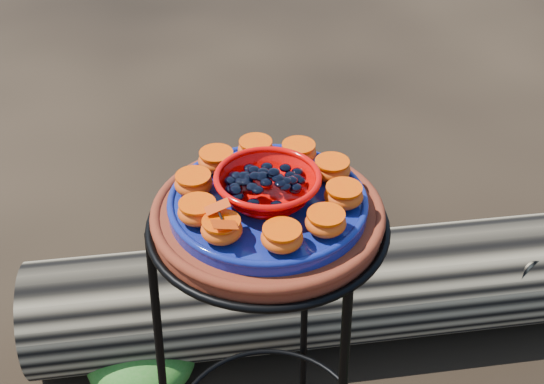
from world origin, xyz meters
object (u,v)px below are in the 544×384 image
at_px(terracotta_saucer, 268,216).
at_px(cobalt_plate, 268,204).
at_px(plant_stand, 268,362).
at_px(driftwood_log, 339,289).
at_px(red_bowl, 268,187).

height_order(terracotta_saucer, cobalt_plate, cobalt_plate).
relative_size(plant_stand, terracotta_saucer, 1.86).
bearing_deg(driftwood_log, terracotta_saucer, -91.55).
bearing_deg(cobalt_plate, terracotta_saucer, 0.00).
relative_size(terracotta_saucer, red_bowl, 2.33).
relative_size(cobalt_plate, driftwood_log, 0.20).
height_order(cobalt_plate, driftwood_log, cobalt_plate).
height_order(plant_stand, red_bowl, red_bowl).
bearing_deg(terracotta_saucer, driftwood_log, 88.45).
bearing_deg(plant_stand, terracotta_saucer, 0.00).
distance_m(red_bowl, driftwood_log, 0.77).
relative_size(terracotta_saucer, cobalt_plate, 1.17).
bearing_deg(driftwood_log, cobalt_plate, -91.55).
bearing_deg(driftwood_log, plant_stand, -91.55).
relative_size(plant_stand, cobalt_plate, 2.17).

